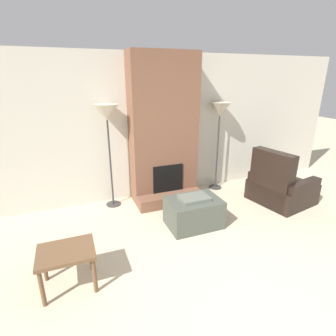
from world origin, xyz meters
TOP-DOWN VIEW (x-y plane):
  - ground_plane at (0.00, 0.00)m, footprint 24.00×24.00m
  - wall_back at (0.00, 3.21)m, footprint 7.95×0.06m
  - fireplace at (0.00, 2.94)m, footprint 1.19×0.72m
  - ottoman at (0.07, 1.83)m, footprint 0.80×0.57m
  - armchair at (1.87, 1.99)m, footprint 1.07×1.09m
  - side_table at (-1.76, 1.19)m, footprint 0.59×0.46m
  - floor_lamp_left at (-0.97, 2.97)m, footprint 0.40×0.40m
  - floor_lamp_right at (1.14, 2.97)m, footprint 0.40×0.40m

SIDE VIEW (x-z plane):
  - ground_plane at x=0.00m, z-range 0.00..0.00m
  - ottoman at x=0.07m, z-range -0.02..0.47m
  - armchair at x=1.87m, z-range -0.22..0.79m
  - side_table at x=-1.76m, z-range 0.16..0.63m
  - fireplace at x=0.00m, z-range -0.06..2.54m
  - wall_back at x=0.00m, z-range 0.00..2.60m
  - floor_lamp_right at x=1.14m, z-range 0.67..2.41m
  - floor_lamp_left at x=-0.97m, z-range 0.69..2.47m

